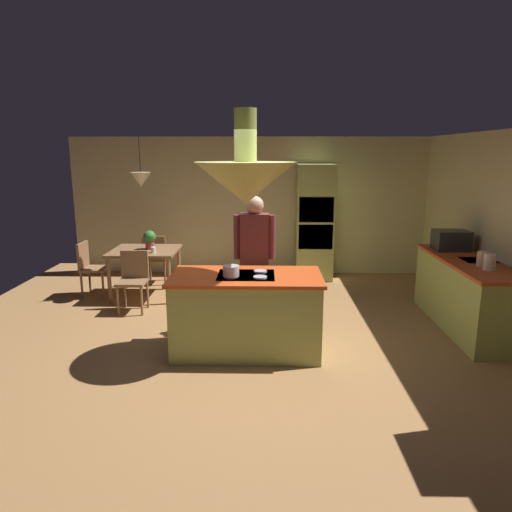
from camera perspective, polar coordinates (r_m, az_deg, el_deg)
The scene contains 18 objects.
ground at distance 5.67m, azimuth -1.11°, elevation -10.80°, with size 8.16×8.16×0.00m, color #9E7042.
wall_back at distance 8.71m, azimuth -0.25°, elevation 6.18°, with size 6.80×0.10×2.55m, color beige.
kitchen_island at distance 5.32m, azimuth -1.22°, elevation -7.10°, with size 1.71×0.89×0.93m.
counter_run_right at distance 6.61m, azimuth 24.61°, elevation -4.23°, with size 0.73×2.14×0.91m.
oven_tower at distance 8.38m, azimuth 7.24°, elevation 4.16°, with size 0.66×0.62×2.07m.
dining_table at distance 7.52m, azimuth -13.60°, elevation 0.04°, with size 1.03×0.94×0.76m.
person_at_island at distance 5.85m, azimuth -0.18°, elevation 0.28°, with size 0.53×0.23×1.74m.
range_hood at distance 5.01m, azimuth -1.30°, elevation 9.33°, with size 1.10×1.10×1.00m.
pendant_light_over_table at distance 7.36m, azimuth -14.09°, elevation 9.20°, with size 0.32×0.32×0.82m.
chair_facing_island at distance 6.91m, azimuth -14.96°, elevation -2.48°, with size 0.40×0.40×0.87m.
chair_by_back_wall at distance 8.21m, azimuth -12.34°, elevation 0.03°, with size 0.40×0.40×0.87m.
chair_at_corner at distance 7.83m, azimuth -19.90°, elevation -1.05°, with size 0.40×0.40×0.87m.
potted_plant_on_table at distance 7.49m, azimuth -13.06°, elevation 2.11°, with size 0.20×0.20×0.30m.
cup_on_table at distance 7.22m, azimuth -12.62°, elevation 0.75°, with size 0.07×0.07×0.09m, color white.
canister_flour at distance 6.02m, azimuth 26.99°, elevation -0.66°, with size 0.13×0.13×0.20m, color silver.
canister_sugar at distance 6.18m, azimuth 26.28°, elevation -0.34°, with size 0.13×0.13×0.19m, color #E0B78C.
microwave_on_counter at distance 7.05m, azimuth 23.03°, elevation 1.81°, with size 0.46×0.36×0.28m, color #232326.
cooking_pot_on_cooktop at distance 5.04m, azimuth -3.12°, elevation -1.86°, with size 0.18×0.18×0.12m, color #B2B2B7.
Camera 1 is at (0.21, -5.20, 2.26)m, focal length 32.25 mm.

